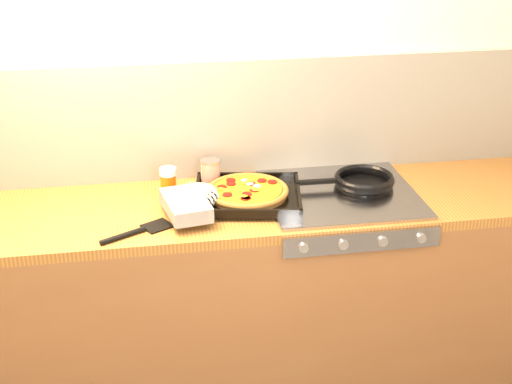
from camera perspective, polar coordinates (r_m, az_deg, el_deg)
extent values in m
plane|color=beige|center=(2.97, -2.96, 7.68)|extent=(3.20, 0.00, 3.20)
cube|color=silver|center=(2.99, -2.89, 5.78)|extent=(3.20, 0.02, 0.50)
cube|color=brown|center=(3.04, -1.94, -8.92)|extent=(3.20, 0.60, 0.86)
cube|color=#96622E|center=(2.82, -2.07, -1.27)|extent=(3.20, 0.60, 0.04)
cube|color=#96969B|center=(2.67, 8.47, -3.89)|extent=(0.60, 0.03, 0.08)
cylinder|color=#A5A5AA|center=(2.60, 3.82, -4.47)|extent=(0.04, 0.02, 0.04)
cylinder|color=#A5A5AA|center=(2.63, 7.01, -4.18)|extent=(0.04, 0.02, 0.04)
cylinder|color=#A5A5AA|center=(2.68, 10.10, -3.89)|extent=(0.04, 0.02, 0.04)
cylinder|color=#A5A5AA|center=(2.73, 13.08, -3.60)|extent=(0.04, 0.02, 0.04)
cube|color=#96969B|center=(2.90, 6.77, -0.17)|extent=(0.60, 0.56, 0.02)
cube|color=black|center=(2.82, -0.70, -0.38)|extent=(0.47, 0.43, 0.01)
cube|color=black|center=(2.97, -0.67, 1.35)|extent=(0.41, 0.08, 0.02)
cube|color=black|center=(2.65, -0.73, -1.63)|extent=(0.41, 0.08, 0.02)
cube|color=black|center=(2.82, 3.42, -0.05)|extent=(0.07, 0.36, 0.02)
cube|color=black|center=(2.82, -4.82, -0.06)|extent=(0.07, 0.36, 0.02)
cylinder|color=#905F29|center=(2.81, -0.70, -0.07)|extent=(0.36, 0.36, 0.02)
torus|color=#905F29|center=(2.81, -0.70, 0.12)|extent=(0.38, 0.38, 0.03)
cylinder|color=orange|center=(2.81, -0.70, 0.16)|extent=(0.32, 0.32, 0.01)
cylinder|color=maroon|center=(2.79, -0.13, 0.16)|extent=(0.04, 0.04, 0.01)
cylinder|color=maroon|center=(2.88, -2.02, 0.95)|extent=(0.04, 0.04, 0.01)
cylinder|color=maroon|center=(2.72, -0.85, -0.51)|extent=(0.04, 0.04, 0.01)
cylinder|color=maroon|center=(2.82, -2.75, 0.40)|extent=(0.04, 0.04, 0.01)
cylinder|color=maroon|center=(2.87, 0.48, 0.92)|extent=(0.04, 0.04, 0.01)
cylinder|color=maroon|center=(2.84, -0.41, 0.66)|extent=(0.04, 0.04, 0.01)
cylinder|color=maroon|center=(2.75, -2.31, -0.22)|extent=(0.04, 0.04, 0.01)
cylinder|color=maroon|center=(2.86, 1.32, 0.81)|extent=(0.04, 0.04, 0.01)
cylinder|color=maroon|center=(2.72, -0.80, -0.48)|extent=(0.04, 0.04, 0.01)
cylinder|color=maroon|center=(2.75, -0.73, -0.17)|extent=(0.04, 0.04, 0.01)
cylinder|color=maroon|center=(2.84, -2.00, 0.66)|extent=(0.04, 0.04, 0.01)
ellipsoid|color=orange|center=(2.79, -2.37, 0.18)|extent=(0.04, 0.03, 0.01)
ellipsoid|color=orange|center=(2.80, -2.84, 0.24)|extent=(0.04, 0.03, 0.01)
ellipsoid|color=orange|center=(2.85, -0.88, 0.73)|extent=(0.04, 0.03, 0.01)
ellipsoid|color=orange|center=(2.88, -0.96, 1.05)|extent=(0.04, 0.03, 0.01)
ellipsoid|color=orange|center=(2.73, -0.99, -0.34)|extent=(0.04, 0.03, 0.01)
ellipsoid|color=orange|center=(2.78, 0.02, 0.15)|extent=(0.04, 0.03, 0.01)
ellipsoid|color=orange|center=(2.80, -0.22, 0.31)|extent=(0.04, 0.03, 0.01)
ellipsoid|color=orange|center=(2.78, -2.29, 0.08)|extent=(0.04, 0.03, 0.01)
ellipsoid|color=orange|center=(2.87, -0.57, 0.91)|extent=(0.04, 0.03, 0.01)
ellipsoid|color=silver|center=(2.88, -0.89, 0.96)|extent=(0.04, 0.04, 0.01)
ellipsoid|color=silver|center=(2.84, -0.48, 0.64)|extent=(0.04, 0.04, 0.01)
ellipsoid|color=silver|center=(2.82, 0.08, 0.49)|extent=(0.04, 0.04, 0.01)
cube|color=black|center=(2.68, -5.65, -1.05)|extent=(0.19, 0.27, 0.06)
ellipsoid|color=black|center=(2.78, -4.59, -0.04)|extent=(0.17, 0.17, 0.06)
cylinder|color=black|center=(2.70, -3.94, -0.77)|extent=(0.10, 0.12, 0.05)
cylinder|color=black|center=(2.96, 8.62, 0.58)|extent=(0.23, 0.23, 0.01)
torus|color=black|center=(2.95, 8.65, 0.98)|extent=(0.25, 0.25, 0.03)
cube|color=black|center=(2.90, 4.92, 0.83)|extent=(0.18, 0.02, 0.02)
cylinder|color=maroon|center=(2.95, -3.67, 1.51)|extent=(0.11, 0.11, 0.11)
cylinder|color=#B2B2B7|center=(2.93, -3.70, 2.51)|extent=(0.11, 0.11, 0.01)
cylinder|color=#B2B2B7|center=(2.97, -3.64, 0.53)|extent=(0.11, 0.11, 0.01)
cylinder|color=#DB530C|center=(2.90, -7.02, 0.61)|extent=(0.08, 0.08, 0.08)
cylinder|color=silver|center=(2.88, -7.08, 1.64)|extent=(0.08, 0.08, 0.03)
cylinder|color=#B27A4B|center=(2.98, -3.05, 0.74)|extent=(0.26, 0.05, 0.02)
ellipsoid|color=#B27A4B|center=(2.98, -0.34, 0.78)|extent=(0.06, 0.05, 0.02)
cube|color=black|center=(2.65, -7.91, -2.70)|extent=(0.13, 0.12, 0.01)
cylinder|color=black|center=(2.59, -10.59, -3.45)|extent=(0.17, 0.10, 0.02)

